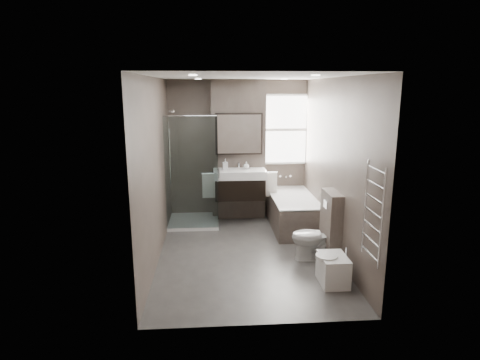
{
  "coord_description": "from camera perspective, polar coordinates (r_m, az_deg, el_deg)",
  "views": [
    {
      "loc": [
        -0.51,
        -5.67,
        2.45
      ],
      "look_at": [
        -0.09,
        0.15,
        1.11
      ],
      "focal_mm": 30.0,
      "sensor_mm": 36.0,
      "label": 1
    }
  ],
  "objects": [
    {
      "name": "bidet",
      "position": [
        5.37,
        13.04,
        -12.21
      ],
      "size": [
        0.4,
        0.46,
        0.48
      ],
      "color": "white",
      "rests_on": "ground"
    },
    {
      "name": "vanity",
      "position": [
        7.31,
        -0.05,
        -0.53
      ],
      "size": [
        0.95,
        0.47,
        0.66
      ],
      "color": "black",
      "rests_on": "vanity_pier"
    },
    {
      "name": "soap_bottle_b",
      "position": [
        7.32,
        0.9,
        2.11
      ],
      "size": [
        0.11,
        0.11,
        0.14
      ],
      "primitive_type": "imported",
      "color": "white",
      "rests_on": "vanity"
    },
    {
      "name": "towel_left",
      "position": [
        7.28,
        -4.44,
        -0.8
      ],
      "size": [
        0.24,
        0.06,
        0.44
      ],
      "primitive_type": "cube",
      "color": "silver",
      "rests_on": "vanity_pier"
    },
    {
      "name": "toilet",
      "position": [
        5.96,
        10.59,
        -7.99
      ],
      "size": [
        0.7,
        0.45,
        0.68
      ],
      "primitive_type": "imported",
      "rotation": [
        0.0,
        0.0,
        -1.68
      ],
      "color": "white",
      "rests_on": "ground"
    },
    {
      "name": "window",
      "position": [
        7.71,
        6.45,
        7.14
      ],
      "size": [
        0.98,
        0.06,
        1.33
      ],
      "color": "white",
      "rests_on": "room"
    },
    {
      "name": "room",
      "position": [
        5.81,
        0.96,
        1.55
      ],
      "size": [
        2.7,
        3.9,
        2.7
      ],
      "color": "#44413E",
      "rests_on": "ground"
    },
    {
      "name": "bathtub",
      "position": [
        7.24,
        7.48,
        -4.28
      ],
      "size": [
        0.75,
        1.6,
        0.57
      ],
      "color": "#524740",
      "rests_on": "ground"
    },
    {
      "name": "mirror_cabinet",
      "position": [
        7.34,
        -0.15,
        6.57
      ],
      "size": [
        0.86,
        0.08,
        0.76
      ],
      "color": "black",
      "rests_on": "vanity_pier"
    },
    {
      "name": "cistern_box",
      "position": [
        6.01,
        12.78,
        -6.29
      ],
      "size": [
        0.19,
        0.55,
        1.0
      ],
      "color": "#524740",
      "rests_on": "ground"
    },
    {
      "name": "soap_bottle_a",
      "position": [
        7.25,
        -2.11,
        2.25
      ],
      "size": [
        0.09,
        0.09,
        0.2
      ],
      "primitive_type": "imported",
      "color": "white",
      "rests_on": "vanity"
    },
    {
      "name": "shower_enclosure",
      "position": [
        7.29,
        -5.91,
        -2.67
      ],
      "size": [
        0.9,
        0.9,
        2.0
      ],
      "color": "white",
      "rests_on": "ground"
    },
    {
      "name": "towel_radiator",
      "position": [
        4.63,
        18.44,
        -4.43
      ],
      "size": [
        0.03,
        0.49,
        1.1
      ],
      "color": "silver",
      "rests_on": "room"
    },
    {
      "name": "vanity_pier",
      "position": [
        7.55,
        -0.24,
        4.22
      ],
      "size": [
        1.0,
        0.25,
        2.6
      ],
      "primitive_type": "cube",
      "color": "#524740",
      "rests_on": "ground"
    },
    {
      "name": "towel_right",
      "position": [
        7.36,
        4.32,
        -0.65
      ],
      "size": [
        0.24,
        0.06,
        0.44
      ],
      "primitive_type": "cube",
      "color": "silver",
      "rests_on": "vanity_pier"
    }
  ]
}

